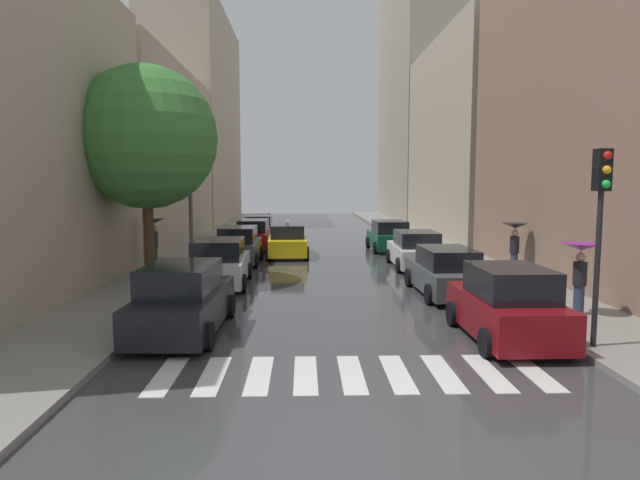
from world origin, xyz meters
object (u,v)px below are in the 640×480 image
parked_car_right_second (446,273)px  pedestrian_foreground (154,233)px  parked_car_left_third (239,246)px  taxi_midroad (287,241)px  pedestrian_near_tree (515,237)px  traffic_light_right_corner (601,203)px  parked_car_right_third (416,251)px  parked_car_left_second (219,264)px  parked_car_left_fourth (254,235)px  parked_car_right_nearest (507,306)px  pedestrian_by_kerb (581,261)px  lamp_post_left (190,168)px  parked_car_left_nearest (183,301)px  parked_car_right_fourth (389,237)px  parked_car_left_fifth (259,228)px  street_tree_left (146,138)px

parked_car_right_second → pedestrian_foreground: size_ratio=2.22×
parked_car_left_third → taxi_midroad: bearing=-41.7°
pedestrian_foreground → pedestrian_near_tree: bearing=2.6°
parked_car_right_second → traffic_light_right_corner: traffic_light_right_corner is taller
parked_car_right_second → taxi_midroad: bearing=28.2°
parked_car_left_third → parked_car_right_third: (7.91, -1.60, -0.03)m
parked_car_left_second → parked_car_right_third: parked_car_left_second is taller
pedestrian_foreground → parked_car_left_fourth: bearing=75.5°
parked_car_right_nearest → taxi_midroad: taxi_midroad is taller
parked_car_left_fourth → pedestrian_near_tree: 14.65m
pedestrian_by_kerb → lamp_post_left: 14.86m
parked_car_left_nearest → traffic_light_right_corner: 9.88m
parked_car_left_fourth → pedestrian_near_tree: (11.06, -9.57, 0.82)m
parked_car_right_second → parked_car_right_third: (0.19, 5.85, 0.01)m
parked_car_right_nearest → traffic_light_right_corner: 3.09m
parked_car_right_third → parked_car_right_fourth: size_ratio=1.08×
taxi_midroad → lamp_post_left: bearing=141.8°
parked_car_right_nearest → parked_car_right_third: bearing=-0.8°
parked_car_left_fifth → parked_car_right_third: 15.14m
parked_car_left_fifth → parked_car_right_second: 20.30m
taxi_midroad → street_tree_left: bearing=145.7°
parked_car_left_third → parked_car_left_second: bearing=179.7°
parked_car_left_fifth → traffic_light_right_corner: size_ratio=0.96×
parked_car_left_second → traffic_light_right_corner: (9.44, -8.21, 2.49)m
lamp_post_left → traffic_light_right_corner: bearing=-45.2°
parked_car_left_third → pedestrian_foreground: size_ratio=2.07×
parked_car_right_nearest → taxi_midroad: 16.21m
parked_car_right_fourth → street_tree_left: bearing=131.4°
parked_car_left_fourth → parked_car_left_fifth: parked_car_left_fourth is taller
taxi_midroad → parked_car_right_second: bearing=-152.4°
parked_car_right_fourth → parked_car_left_third: bearing=118.7°
parked_car_left_second → street_tree_left: street_tree_left is taller
pedestrian_by_kerb → traffic_light_right_corner: bearing=-91.4°
parked_car_left_second → parked_car_left_fourth: size_ratio=0.93×
parked_car_left_fourth → lamp_post_left: bearing=168.0°
parked_car_left_fourth → parked_car_left_fifth: size_ratio=1.12×
lamp_post_left → parked_car_right_third: bearing=6.6°
parked_car_right_fourth → street_tree_left: (-10.35, -9.63, 4.56)m
parked_car_left_second → traffic_light_right_corner: bearing=-132.6°
parked_car_right_nearest → street_tree_left: street_tree_left is taller
parked_car_left_second → pedestrian_near_tree: bearing=-84.6°
parked_car_left_fourth → pedestrian_near_tree: bearing=-130.2°
parked_car_left_second → parked_car_right_third: size_ratio=0.96×
parked_car_left_third → street_tree_left: size_ratio=0.55×
parked_car_left_nearest → parked_car_right_third: bearing=-35.8°
parked_car_left_nearest → parked_car_left_fifth: parked_car_left_nearest is taller
parked_car_left_fourth → taxi_midroad: (1.96, -2.96, -0.02)m
taxi_midroad → traffic_light_right_corner: (7.21, -16.21, 2.52)m
parked_car_left_second → parked_car_right_third: 8.89m
taxi_midroad → parked_car_right_fourth: bearing=-71.3°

